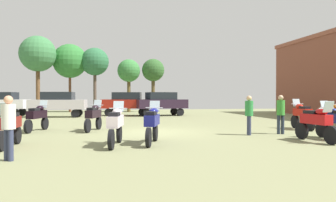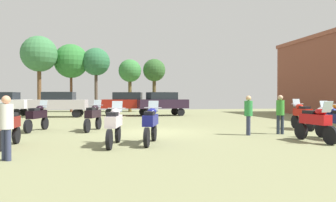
# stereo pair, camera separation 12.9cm
# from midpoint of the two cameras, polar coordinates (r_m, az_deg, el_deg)

# --- Properties ---
(ground_plane) EXTENTS (44.00, 52.00, 0.02)m
(ground_plane) POSITION_cam_midpoint_polar(r_m,az_deg,el_deg) (14.85, -2.20, -5.54)
(ground_plane) COLOR #7E8158
(motorcycle_1) EXTENTS (0.62, 2.15, 1.51)m
(motorcycle_1) POSITION_cam_midpoint_polar(r_m,az_deg,el_deg) (17.27, 22.78, -2.23)
(motorcycle_1) COLOR black
(motorcycle_1) RESTS_ON ground
(motorcycle_2) EXTENTS (0.62, 2.22, 1.48)m
(motorcycle_2) POSITION_cam_midpoint_polar(r_m,az_deg,el_deg) (19.06, 26.98, -2.00)
(motorcycle_2) COLOR black
(motorcycle_2) RESTS_ON ground
(motorcycle_3) EXTENTS (0.71, 2.22, 1.47)m
(motorcycle_3) POSITION_cam_midpoint_polar(r_m,az_deg,el_deg) (10.80, -9.16, -4.00)
(motorcycle_3) COLOR black
(motorcycle_3) RESTS_ON ground
(motorcycle_4) EXTENTS (0.79, 2.22, 1.45)m
(motorcycle_4) POSITION_cam_midpoint_polar(r_m,az_deg,el_deg) (16.30, -21.88, -2.48)
(motorcycle_4) COLOR black
(motorcycle_4) RESTS_ON ground
(motorcycle_5) EXTENTS (0.82, 2.13, 1.47)m
(motorcycle_5) POSITION_cam_midpoint_polar(r_m,az_deg,el_deg) (15.68, -12.82, -2.55)
(motorcycle_5) COLOR black
(motorcycle_5) RESTS_ON ground
(motorcycle_7) EXTENTS (0.62, 2.13, 1.47)m
(motorcycle_7) POSITION_cam_midpoint_polar(r_m,az_deg,el_deg) (12.72, 24.84, -3.36)
(motorcycle_7) COLOR black
(motorcycle_7) RESTS_ON ground
(motorcycle_8) EXTENTS (0.81, 2.11, 1.48)m
(motorcycle_8) POSITION_cam_midpoint_polar(r_m,az_deg,el_deg) (11.11, -2.73, -3.86)
(motorcycle_8) COLOR black
(motorcycle_8) RESTS_ON ground
(motorcycle_9) EXTENTS (0.62, 2.16, 1.45)m
(motorcycle_9) POSITION_cam_midpoint_polar(r_m,az_deg,el_deg) (11.50, -26.06, -3.85)
(motorcycle_9) COLOR black
(motorcycle_9) RESTS_ON ground
(motorcycle_10) EXTENTS (0.62, 2.17, 1.46)m
(motorcycle_10) POSITION_cam_midpoint_polar(r_m,az_deg,el_deg) (13.72, 27.75, -3.10)
(motorcycle_10) COLOR black
(motorcycle_10) RESTS_ON ground
(car_1) EXTENTS (4.51, 2.37, 2.00)m
(car_1) POSITION_cam_midpoint_polar(r_m,az_deg,el_deg) (30.08, -27.12, -0.19)
(car_1) COLOR black
(car_1) RESTS_ON ground
(car_2) EXTENTS (4.44, 2.16, 2.00)m
(car_2) POSITION_cam_midpoint_polar(r_m,az_deg,el_deg) (27.09, -18.54, -0.24)
(car_2) COLOR black
(car_2) RESTS_ON ground
(car_3) EXTENTS (4.54, 2.50, 2.00)m
(car_3) POSITION_cam_midpoint_polar(r_m,az_deg,el_deg) (27.49, -0.97, -0.18)
(car_3) COLOR black
(car_3) RESTS_ON ground
(car_4) EXTENTS (4.56, 2.58, 2.00)m
(car_4) POSITION_cam_midpoint_polar(r_m,az_deg,el_deg) (27.92, -6.98, -0.17)
(car_4) COLOR black
(car_4) RESTS_ON ground
(person_1) EXTENTS (0.41, 0.41, 1.67)m
(person_1) POSITION_cam_midpoint_polar(r_m,az_deg,el_deg) (14.04, 14.25, -1.92)
(person_1) COLOR #2F3550
(person_1) RESTS_ON ground
(person_2) EXTENTS (0.41, 0.41, 1.69)m
(person_2) POSITION_cam_midpoint_polar(r_m,az_deg,el_deg) (14.80, 19.43, -1.74)
(person_2) COLOR #262E3D
(person_2) RESTS_ON ground
(person_3) EXTENTS (0.48, 0.48, 1.65)m
(person_3) POSITION_cam_midpoint_polar(r_m,az_deg,el_deg) (9.13, -26.28, -3.47)
(person_3) COLOR #2F3551
(person_3) RESTS_ON ground
(tree_1) EXTENTS (2.42, 2.42, 5.71)m
(tree_1) POSITION_cam_midpoint_polar(r_m,az_deg,el_deg) (35.02, -2.34, 5.31)
(tree_1) COLOR #4D3F25
(tree_1) RESTS_ON ground
(tree_2) EXTENTS (3.53, 3.53, 7.63)m
(tree_2) POSITION_cam_midpoint_polar(r_m,az_deg,el_deg) (34.68, -21.69, 7.64)
(tree_2) COLOR brown
(tree_2) RESTS_ON ground
(tree_3) EXTENTS (2.41, 2.41, 5.60)m
(tree_3) POSITION_cam_midpoint_polar(r_m,az_deg,el_deg) (34.73, -6.64, 5.20)
(tree_3) COLOR brown
(tree_3) RESTS_ON ground
(tree_4) EXTENTS (3.57, 3.57, 7.17)m
(tree_4) POSITION_cam_midpoint_polar(r_m,az_deg,el_deg) (35.78, -16.63, 6.73)
(tree_4) COLOR brown
(tree_4) RESTS_ON ground
(tree_5) EXTENTS (2.92, 2.92, 6.79)m
(tree_5) POSITION_cam_midpoint_polar(r_m,az_deg,el_deg) (35.22, -12.49, 6.69)
(tree_5) COLOR #4D3E34
(tree_5) RESTS_ON ground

